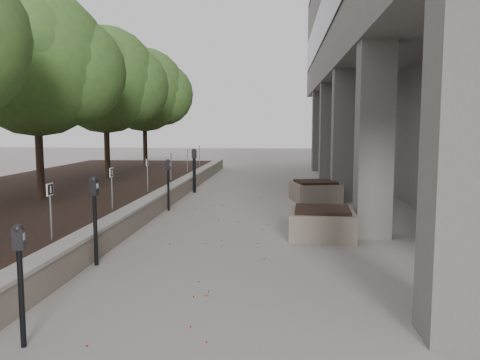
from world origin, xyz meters
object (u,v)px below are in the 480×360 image
(parking_meter_5, at_px, (195,171))
(parking_meter_2, at_px, (95,221))
(parking_meter_1, at_px, (21,286))
(parking_meter_4, at_px, (194,171))
(crabapple_tree_4, at_px, (106,103))
(crabapple_tree_5, at_px, (144,108))
(planter_back, at_px, (315,191))
(parking_meter_3, at_px, (168,185))
(planter_front, at_px, (322,223))
(crabapple_tree_3, at_px, (37,94))

(parking_meter_5, bearing_deg, parking_meter_2, -88.90)
(parking_meter_1, xyz_separation_m, parking_meter_4, (-0.33, 11.90, 0.10))
(crabapple_tree_4, xyz_separation_m, parking_meter_5, (3.34, -0.72, -2.36))
(crabapple_tree_5, height_order, planter_back, crabapple_tree_5)
(parking_meter_3, distance_m, planter_back, 4.59)
(parking_meter_3, bearing_deg, parking_meter_2, -83.36)
(crabapple_tree_4, xyz_separation_m, parking_meter_3, (3.25, -4.33, -2.42))
(crabapple_tree_5, relative_size, parking_meter_1, 4.13)
(crabapple_tree_5, bearing_deg, parking_meter_1, -78.38)
(planter_back, bearing_deg, crabapple_tree_5, 135.22)
(parking_meter_2, distance_m, planter_front, 4.59)
(parking_meter_4, height_order, planter_front, parking_meter_4)
(crabapple_tree_4, xyz_separation_m, parking_meter_4, (3.29, -0.71, -2.36))
(planter_front, bearing_deg, parking_meter_1, -123.28)
(crabapple_tree_3, relative_size, crabapple_tree_4, 1.00)
(crabapple_tree_4, distance_m, planter_back, 8.19)
(crabapple_tree_5, xyz_separation_m, planter_front, (7.16, -12.22, -2.81))
(crabapple_tree_5, height_order, parking_meter_1, crabapple_tree_5)
(crabapple_tree_4, bearing_deg, parking_meter_5, -12.12)
(crabapple_tree_5, relative_size, planter_front, 4.11)
(crabapple_tree_5, bearing_deg, parking_meter_3, -70.79)
(parking_meter_5, bearing_deg, parking_meter_1, -86.97)
(parking_meter_3, xyz_separation_m, planter_back, (4.10, 2.04, -0.39))
(crabapple_tree_3, bearing_deg, parking_meter_4, 52.50)
(planter_front, bearing_deg, parking_meter_2, -148.73)
(crabapple_tree_4, distance_m, parking_meter_4, 4.11)
(parking_meter_1, distance_m, parking_meter_2, 3.04)
(planter_front, bearing_deg, crabapple_tree_5, 120.35)
(parking_meter_1, relative_size, parking_meter_5, 0.87)
(crabapple_tree_5, relative_size, parking_meter_4, 3.58)
(planter_front, bearing_deg, planter_back, 87.80)
(crabapple_tree_3, relative_size, parking_meter_3, 3.86)
(crabapple_tree_3, relative_size, parking_meter_1, 4.13)
(planter_back, bearing_deg, crabapple_tree_4, 162.68)
(parking_meter_1, height_order, parking_meter_4, parking_meter_4)
(crabapple_tree_4, relative_size, parking_meter_5, 3.59)
(parking_meter_2, bearing_deg, planter_front, 42.64)
(crabapple_tree_3, bearing_deg, crabapple_tree_5, 90.00)
(parking_meter_3, distance_m, planter_front, 4.88)
(parking_meter_4, height_order, planter_back, parking_meter_4)
(crabapple_tree_5, height_order, planter_front, crabapple_tree_5)
(parking_meter_1, relative_size, parking_meter_3, 0.94)
(parking_meter_3, bearing_deg, planter_front, -29.87)
(crabapple_tree_3, distance_m, planter_front, 8.00)
(parking_meter_2, relative_size, planter_back, 1.11)
(parking_meter_2, bearing_deg, planter_back, 72.09)
(crabapple_tree_3, xyz_separation_m, parking_meter_4, (3.29, 4.29, -2.36))
(planter_front, relative_size, planter_back, 0.99)
(crabapple_tree_3, distance_m, planter_back, 8.32)
(parking_meter_1, xyz_separation_m, planter_front, (3.54, 5.39, -0.35))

